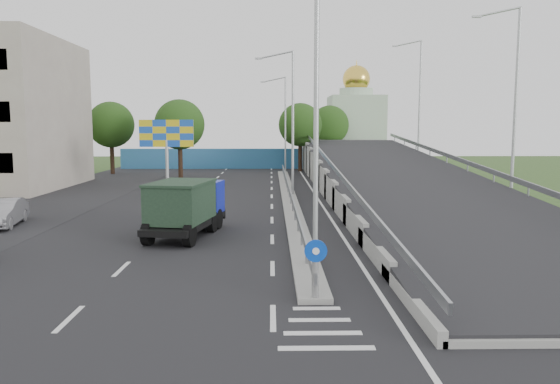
{
  "coord_description": "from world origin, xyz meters",
  "views": [
    {
      "loc": [
        -1.24,
        -12.75,
        4.99
      ],
      "look_at": [
        -0.86,
        10.51,
        2.2
      ],
      "focal_mm": 35.0,
      "sensor_mm": 36.0,
      "label": 1
    }
  ],
  "objects_px": {
    "lamp_post_far": "(284,119)",
    "parked_car_b": "(3,213)",
    "lamp_post_near": "(311,103)",
    "church": "(356,124)",
    "lamp_post_mid": "(290,115)",
    "dump_truck": "(187,205)",
    "sign_bollard": "(315,268)",
    "billboard": "(167,138)"
  },
  "relations": [
    {
      "from": "lamp_post_far",
      "to": "parked_car_b",
      "type": "xyz_separation_m",
      "value": [
        -14.84,
        -31.46,
        -5.11
      ]
    },
    {
      "from": "lamp_post_near",
      "to": "lamp_post_far",
      "type": "distance_m",
      "value": 40.0
    },
    {
      "from": "lamp_post_far",
      "to": "church",
      "type": "xyz_separation_m",
      "value": [
        9.89,
        14.0,
        -0.5
      ]
    },
    {
      "from": "lamp_post_mid",
      "to": "parked_car_b",
      "type": "xyz_separation_m",
      "value": [
        -14.84,
        -11.46,
        -5.11
      ]
    },
    {
      "from": "dump_truck",
      "to": "sign_bollard",
      "type": "bearing_deg",
      "value": -51.85
    },
    {
      "from": "lamp_post_near",
      "to": "lamp_post_far",
      "type": "height_order",
      "value": "same"
    },
    {
      "from": "lamp_post_near",
      "to": "parked_car_b",
      "type": "height_order",
      "value": "lamp_post_near"
    },
    {
      "from": "lamp_post_far",
      "to": "church",
      "type": "height_order",
      "value": "church"
    },
    {
      "from": "lamp_post_mid",
      "to": "dump_truck",
      "type": "bearing_deg",
      "value": -110.5
    },
    {
      "from": "church",
      "to": "parked_car_b",
      "type": "relative_size",
      "value": 3.28
    },
    {
      "from": "sign_bollard",
      "to": "parked_car_b",
      "type": "relative_size",
      "value": 0.4
    },
    {
      "from": "parked_car_b",
      "to": "lamp_post_mid",
      "type": "bearing_deg",
      "value": 28.26
    },
    {
      "from": "lamp_post_mid",
      "to": "billboard",
      "type": "height_order",
      "value": "lamp_post_mid"
    },
    {
      "from": "church",
      "to": "parked_car_b",
      "type": "distance_m",
      "value": 51.96
    },
    {
      "from": "lamp_post_mid",
      "to": "parked_car_b",
      "type": "distance_m",
      "value": 19.44
    },
    {
      "from": "sign_bollard",
      "to": "lamp_post_mid",
      "type": "xyz_separation_m",
      "value": [
        0.11,
        23.83,
        4.77
      ]
    },
    {
      "from": "lamp_post_far",
      "to": "dump_truck",
      "type": "xyz_separation_m",
      "value": [
        -5.23,
        -33.99,
        -4.38
      ]
    },
    {
      "from": "lamp_post_far",
      "to": "church",
      "type": "distance_m",
      "value": 17.15
    },
    {
      "from": "lamp_post_near",
      "to": "lamp_post_far",
      "type": "bearing_deg",
      "value": 90.0
    },
    {
      "from": "sign_bollard",
      "to": "dump_truck",
      "type": "relative_size",
      "value": 0.27
    },
    {
      "from": "sign_bollard",
      "to": "lamp_post_near",
      "type": "height_order",
      "value": "lamp_post_near"
    },
    {
      "from": "lamp_post_near",
      "to": "parked_car_b",
      "type": "xyz_separation_m",
      "value": [
        -14.84,
        8.54,
        -5.11
      ]
    },
    {
      "from": "lamp_post_near",
      "to": "dump_truck",
      "type": "distance_m",
      "value": 9.09
    },
    {
      "from": "lamp_post_far",
      "to": "parked_car_b",
      "type": "height_order",
      "value": "lamp_post_far"
    },
    {
      "from": "sign_bollard",
      "to": "parked_car_b",
      "type": "distance_m",
      "value": 19.24
    },
    {
      "from": "sign_bollard",
      "to": "lamp_post_far",
      "type": "xyz_separation_m",
      "value": [
        0.11,
        43.83,
        4.77
      ]
    },
    {
      "from": "dump_truck",
      "to": "parked_car_b",
      "type": "relative_size",
      "value": 1.46
    },
    {
      "from": "dump_truck",
      "to": "parked_car_b",
      "type": "height_order",
      "value": "dump_truck"
    },
    {
      "from": "billboard",
      "to": "church",
      "type": "bearing_deg",
      "value": 59.3
    },
    {
      "from": "church",
      "to": "billboard",
      "type": "height_order",
      "value": "church"
    },
    {
      "from": "lamp_post_mid",
      "to": "billboard",
      "type": "relative_size",
      "value": 1.83
    },
    {
      "from": "lamp_post_near",
      "to": "dump_truck",
      "type": "height_order",
      "value": "lamp_post_near"
    },
    {
      "from": "lamp_post_near",
      "to": "billboard",
      "type": "xyz_separation_m",
      "value": [
        -9.11,
        22.0,
        -1.62
      ]
    },
    {
      "from": "church",
      "to": "billboard",
      "type": "xyz_separation_m",
      "value": [
        -19.0,
        -32.0,
        -1.12
      ]
    },
    {
      "from": "lamp_post_near",
      "to": "billboard",
      "type": "height_order",
      "value": "lamp_post_near"
    },
    {
      "from": "billboard",
      "to": "parked_car_b",
      "type": "xyz_separation_m",
      "value": [
        -5.73,
        -13.46,
        -3.49
      ]
    },
    {
      "from": "lamp_post_mid",
      "to": "billboard",
      "type": "distance_m",
      "value": 9.47
    },
    {
      "from": "sign_bollard",
      "to": "church",
      "type": "distance_m",
      "value": 58.84
    },
    {
      "from": "lamp_post_mid",
      "to": "lamp_post_far",
      "type": "distance_m",
      "value": 20.0
    },
    {
      "from": "sign_bollard",
      "to": "lamp_post_far",
      "type": "height_order",
      "value": "lamp_post_far"
    },
    {
      "from": "church",
      "to": "billboard",
      "type": "bearing_deg",
      "value": -120.7
    },
    {
      "from": "lamp_post_far",
      "to": "billboard",
      "type": "bearing_deg",
      "value": -116.84
    }
  ]
}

